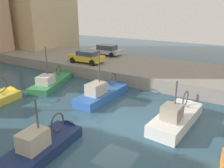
{
  "coord_description": "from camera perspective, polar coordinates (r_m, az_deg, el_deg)",
  "views": [
    {
      "loc": [
        -11.04,
        -6.38,
        7.1
      ],
      "look_at": [
        3.92,
        2.69,
        1.2
      ],
      "focal_mm": 35.76,
      "sensor_mm": 36.0,
      "label": 1
    }
  ],
  "objects": [
    {
      "name": "fishing_boat_blue",
      "position": [
        18.94,
        -1.87,
        -2.95
      ],
      "size": [
        6.41,
        2.16,
        4.64
      ],
      "color": "#2D60B7",
      "rests_on": "ground"
    },
    {
      "name": "water_surface",
      "position": [
        14.6,
        1.06,
        -10.47
      ],
      "size": [
        80.0,
        80.0,
        0.0
      ],
      "primitive_type": "plane",
      "color": "#2D5166",
      "rests_on": "ground"
    },
    {
      "name": "parked_car_yellow",
      "position": [
        25.89,
        -6.45,
        6.96
      ],
      "size": [
        2.08,
        4.04,
        1.4
      ],
      "color": "gold",
      "rests_on": "quay_wall"
    },
    {
      "name": "fishing_boat_white",
      "position": [
        15.53,
        16.46,
        -8.97
      ],
      "size": [
        6.15,
        2.45,
        3.93
      ],
      "color": "white",
      "rests_on": "ground"
    },
    {
      "name": "waterfront_building_east_mid",
      "position": [
        40.71,
        -18.14,
        17.5
      ],
      "size": [
        10.51,
        8.46,
        13.78
      ],
      "color": "#D1B284",
      "rests_on": "ground"
    },
    {
      "name": "fishing_boat_navy",
      "position": [
        12.83,
        -16.08,
        -15.09
      ],
      "size": [
        5.58,
        2.17,
        3.93
      ],
      "color": "navy",
      "rests_on": "ground"
    },
    {
      "name": "parked_car_silver",
      "position": [
        30.11,
        -1.53,
        8.71
      ],
      "size": [
        2.11,
        4.29,
        1.39
      ],
      "color": "#B7B7BC",
      "rests_on": "quay_wall"
    },
    {
      "name": "fishing_boat_green",
      "position": [
        22.92,
        -14.62,
        0.26
      ],
      "size": [
        6.93,
        3.96,
        4.72
      ],
      "color": "#388951",
      "rests_on": "ground"
    },
    {
      "name": "quay_wall",
      "position": [
        24.32,
        14.85,
        2.49
      ],
      "size": [
        9.0,
        56.0,
        1.2
      ],
      "primitive_type": "cube",
      "color": "gray",
      "rests_on": "ground"
    }
  ]
}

